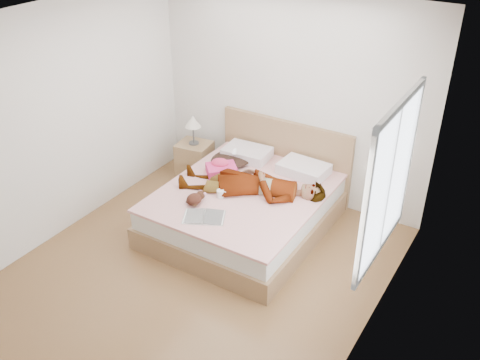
{
  "coord_description": "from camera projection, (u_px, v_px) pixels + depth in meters",
  "views": [
    {
      "loc": [
        2.71,
        -3.55,
        3.69
      ],
      "look_at": [
        0.0,
        0.85,
        0.7
      ],
      "focal_mm": 40.0,
      "sensor_mm": 36.0,
      "label": 1
    }
  ],
  "objects": [
    {
      "name": "ground",
      "position": [
        198.0,
        271.0,
        5.7
      ],
      "size": [
        4.0,
        4.0,
        0.0
      ],
      "primitive_type": "plane",
      "color": "#4B2C17",
      "rests_on": "ground"
    },
    {
      "name": "woman",
      "position": [
        253.0,
        181.0,
        6.1
      ],
      "size": [
        1.81,
        1.15,
        0.23
      ],
      "primitive_type": "imported",
      "rotation": [
        0.0,
        0.0,
        -1.24
      ],
      "color": "silver",
      "rests_on": "bed"
    },
    {
      "name": "hair",
      "position": [
        232.0,
        159.0,
        6.73
      ],
      "size": [
        0.58,
        0.67,
        0.09
      ],
      "primitive_type": "ellipsoid",
      "rotation": [
        0.0,
        0.0,
        -0.19
      ],
      "color": "black",
      "rests_on": "bed"
    },
    {
      "name": "phone",
      "position": [
        235.0,
        152.0,
        6.59
      ],
      "size": [
        0.07,
        0.1,
        0.05
      ],
      "primitive_type": "cube",
      "rotation": [
        0.44,
        0.0,
        0.33
      ],
      "color": "silver",
      "rests_on": "bed"
    },
    {
      "name": "room_shell",
      "position": [
        389.0,
        181.0,
        4.36
      ],
      "size": [
        4.0,
        4.0,
        4.0
      ],
      "color": "white",
      "rests_on": "ground"
    },
    {
      "name": "bed",
      "position": [
        248.0,
        204.0,
        6.32
      ],
      "size": [
        1.8,
        2.08,
        1.0
      ],
      "color": "brown",
      "rests_on": "ground"
    },
    {
      "name": "towel",
      "position": [
        221.0,
        168.0,
        6.45
      ],
      "size": [
        0.45,
        0.45,
        0.18
      ],
      "color": "#D33980",
      "rests_on": "bed"
    },
    {
      "name": "magazine",
      "position": [
        204.0,
        217.0,
        5.66
      ],
      "size": [
        0.52,
        0.45,
        0.03
      ],
      "color": "white",
      "rests_on": "bed"
    },
    {
      "name": "coffee_mug",
      "position": [
        221.0,
        194.0,
        5.99
      ],
      "size": [
        0.13,
        0.11,
        0.09
      ],
      "color": "white",
      "rests_on": "bed"
    },
    {
      "name": "plush_toy",
      "position": [
        195.0,
        199.0,
        5.86
      ],
      "size": [
        0.19,
        0.25,
        0.13
      ],
      "color": "black",
      "rests_on": "bed"
    },
    {
      "name": "nightstand",
      "position": [
        195.0,
        158.0,
        7.28
      ],
      "size": [
        0.48,
        0.44,
        0.93
      ],
      "color": "olive",
      "rests_on": "ground"
    }
  ]
}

